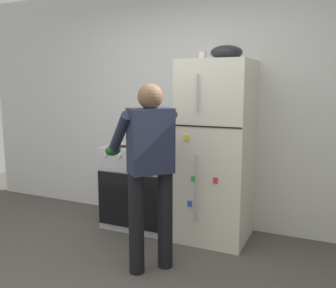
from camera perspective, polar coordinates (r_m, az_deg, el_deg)
The scene contains 8 objects.
kitchen_wall_back at distance 4.22m, azimuth 4.19°, elevation 5.88°, with size 6.00×0.10×2.70m, color silver.
refrigerator at distance 3.80m, azimuth 7.51°, elevation -1.17°, with size 0.68×0.72×1.83m.
stove_range at distance 4.22m, azimuth -4.02°, elevation -6.47°, with size 0.76×0.67×0.92m.
person_cook at distance 3.10m, azimuth -2.96°, elevation -2.54°, with size 0.71×0.73×1.60m.
red_pot at distance 4.00m, azimuth -2.35°, elevation 0.32°, with size 0.37×0.27×0.11m.
coffee_mug at distance 3.85m, azimuth 5.45°, elevation 13.38°, with size 0.11×0.08×0.10m.
pepper_mill at distance 4.43m, azimuth -6.21°, elevation 1.40°, with size 0.05×0.05×0.15m, color brown.
mixing_bowl at distance 3.73m, azimuth 9.05°, elevation 13.80°, with size 0.31×0.31×0.14m, color black.
Camera 1 is at (1.46, -2.01, 1.59)m, focal length 39.40 mm.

